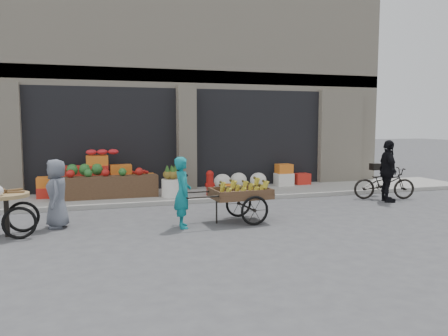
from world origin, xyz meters
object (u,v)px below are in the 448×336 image
object	(u,v)px
pineapple_bin	(171,188)
vendor_woman	(183,192)
banana_cart	(239,192)
orange_bucket	(227,189)
cyclist	(388,171)
bicycle	(384,183)
fire_hydrant	(210,182)
tricycle_cart	(6,208)
vendor_grey	(57,194)
seated_person	(181,177)

from	to	relation	value
pineapple_bin	vendor_woman	distance (m)	3.11
banana_cart	vendor_woman	xyz separation A→B (m)	(-1.28, -0.16, 0.08)
orange_bucket	cyclist	world-z (taller)	cyclist
bicycle	vendor_woman	bearing A→B (deg)	121.45
pineapple_bin	banana_cart	world-z (taller)	banana_cart
fire_hydrant	bicycle	bearing A→B (deg)	-16.39
orange_bucket	tricycle_cart	distance (m)	5.94
pineapple_bin	vendor_grey	world-z (taller)	vendor_grey
banana_cart	bicycle	distance (m)	5.11
vendor_woman	tricycle_cart	bearing A→B (deg)	89.92
orange_bucket	vendor_grey	xyz separation A→B (m)	(-4.40, -2.21, 0.44)
banana_cart	pineapple_bin	bearing A→B (deg)	105.18
orange_bucket	banana_cart	xyz separation A→B (m)	(-0.64, -2.81, 0.38)
pineapple_bin	vendor_woman	bearing A→B (deg)	-95.86
fire_hydrant	cyclist	size ratio (longest dim) A/B	0.42
seated_person	bicycle	world-z (taller)	seated_person
fire_hydrant	cyclist	xyz separation A→B (m)	(4.55, -1.80, 0.35)
orange_bucket	vendor_grey	size ratio (longest dim) A/B	0.22
pineapple_bin	seated_person	xyz separation A→B (m)	(0.40, 0.60, 0.21)
tricycle_cart	cyclist	xyz separation A→B (m)	(9.33, 0.95, 0.28)
fire_hydrant	seated_person	world-z (taller)	seated_person
seated_person	vendor_woman	xyz separation A→B (m)	(-0.72, -3.68, 0.15)
pineapple_bin	vendor_woman	xyz separation A→B (m)	(-0.32, -3.08, 0.37)
fire_hydrant	banana_cart	bearing A→B (deg)	-92.74
fire_hydrant	seated_person	distance (m)	0.96
bicycle	cyclist	world-z (taller)	cyclist
banana_cart	vendor_grey	bearing A→B (deg)	167.83
vendor_woman	vendor_grey	bearing A→B (deg)	77.55
cyclist	bicycle	bearing A→B (deg)	-9.90
vendor_woman	tricycle_cart	xyz separation A→B (m)	(-3.36, 0.28, -0.17)
bicycle	seated_person	bearing A→B (deg)	86.08
fire_hydrant	tricycle_cart	distance (m)	5.51
vendor_grey	bicycle	xyz separation A→B (m)	(8.65, 0.87, -0.26)
vendor_woman	vendor_grey	xyz separation A→B (m)	(-2.48, 0.76, -0.03)
orange_bucket	vendor_woman	bearing A→B (deg)	-122.77
pineapple_bin	orange_bucket	world-z (taller)	pineapple_bin
pineapple_bin	banana_cart	xyz separation A→B (m)	(0.96, -2.91, 0.28)
vendor_woman	banana_cart	bearing A→B (deg)	-78.11
vendor_woman	bicycle	world-z (taller)	vendor_woman
banana_cart	bicycle	world-z (taller)	bicycle
orange_bucket	tricycle_cart	world-z (taller)	tricycle_cart
fire_hydrant	orange_bucket	world-z (taller)	fire_hydrant
orange_bucket	banana_cart	distance (m)	2.91
fire_hydrant	banana_cart	xyz separation A→B (m)	(-0.14, -2.86, 0.15)
fire_hydrant	vendor_grey	xyz separation A→B (m)	(-3.90, -2.26, 0.21)
banana_cart	cyclist	size ratio (longest dim) A/B	1.29
orange_bucket	cyclist	distance (m)	4.45
seated_person	tricycle_cart	distance (m)	5.31
banana_cart	cyclist	bearing A→B (deg)	9.68
vendor_woman	tricycle_cart	distance (m)	3.38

